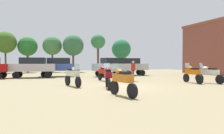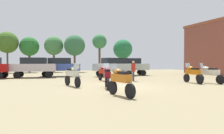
{
  "view_description": "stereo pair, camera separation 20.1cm",
  "coord_description": "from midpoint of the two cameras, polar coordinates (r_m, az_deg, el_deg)",
  "views": [
    {
      "loc": [
        -4.93,
        -12.27,
        1.59
      ],
      "look_at": [
        0.59,
        2.93,
        1.2
      ],
      "focal_mm": 34.03,
      "sensor_mm": 36.0,
      "label": 1
    },
    {
      "loc": [
        -4.74,
        -12.34,
        1.59
      ],
      "look_at": [
        0.59,
        2.93,
        1.2
      ],
      "focal_mm": 34.03,
      "sensor_mm": 36.0,
      "label": 2
    }
  ],
  "objects": [
    {
      "name": "ground_plane",
      "position": [
        13.32,
        2.2,
        -5.44
      ],
      "size": [
        44.0,
        52.0,
        0.02
      ],
      "color": "#8D805D"
    },
    {
      "name": "motorcycle_1",
      "position": [
        9.71,
        2.91,
        -3.58
      ],
      "size": [
        0.7,
        2.1,
        1.49
      ],
      "rotation": [
        0.0,
        0.0,
        0.2
      ],
      "color": "black",
      "rests_on": "ground"
    },
    {
      "name": "motorcycle_2",
      "position": [
        17.13,
        25.01,
        -1.57
      ],
      "size": [
        0.79,
        2.21,
        1.48
      ],
      "rotation": [
        0.0,
        0.0,
        0.26
      ],
      "color": "black",
      "rests_on": "ground"
    },
    {
      "name": "motorcycle_4",
      "position": [
        17.47,
        -1.97,
        -1.44
      ],
      "size": [
        0.62,
        2.17,
        1.45
      ],
      "rotation": [
        0.0,
        0.0,
        0.09
      ],
      "color": "black",
      "rests_on": "ground"
    },
    {
      "name": "motorcycle_5",
      "position": [
        13.85,
        -10.19,
        -2.11
      ],
      "size": [
        0.8,
        2.18,
        1.49
      ],
      "rotation": [
        0.0,
        0.0,
        3.41
      ],
      "color": "black",
      "rests_on": "ground"
    },
    {
      "name": "motorcycle_6",
      "position": [
        16.79,
        21.18,
        -1.59
      ],
      "size": [
        0.62,
        2.2,
        1.49
      ],
      "rotation": [
        0.0,
        0.0,
        -0.06
      ],
      "color": "black",
      "rests_on": "ground"
    },
    {
      "name": "motorcycle_7",
      "position": [
        12.64,
        -0.88,
        -2.43
      ],
      "size": [
        0.78,
        2.24,
        1.48
      ],
      "rotation": [
        0.0,
        0.0,
        -0.24
      ],
      "color": "black",
      "rests_on": "ground"
    },
    {
      "name": "car_1",
      "position": [
        22.93,
        0.8,
        0.37
      ],
      "size": [
        4.52,
        2.41,
        2.0
      ],
      "rotation": [
        0.0,
        0.0,
        1.72
      ],
      "color": "black",
      "rests_on": "ground"
    },
    {
      "name": "car_2",
      "position": [
        24.96,
        4.95,
        0.45
      ],
      "size": [
        4.54,
        2.5,
        2.0
      ],
      "rotation": [
        0.0,
        0.0,
        1.4
      ],
      "color": "black",
      "rests_on": "ground"
    },
    {
      "name": "car_3",
      "position": [
        22.62,
        -19.95,
        0.28
      ],
      "size": [
        4.52,
        2.41,
        2.0
      ],
      "rotation": [
        0.0,
        0.0,
        1.42
      ],
      "color": "black",
      "rests_on": "ground"
    },
    {
      "name": "car_6",
      "position": [
        23.53,
        -13.6,
        0.36
      ],
      "size": [
        4.52,
        2.41,
        2.0
      ],
      "rotation": [
        0.0,
        0.0,
        1.42
      ],
      "color": "black",
      "rests_on": "ground"
    },
    {
      "name": "person_1",
      "position": [
        17.48,
        6.08,
        -0.64
      ],
      "size": [
        0.43,
        0.43,
        1.65
      ],
      "rotation": [
        0.0,
        0.0,
        1.24
      ],
      "color": "#2E314A",
      "rests_on": "ground"
    },
    {
      "name": "tree_1",
      "position": [
        34.54,
        -21.17,
        5.12
      ],
      "size": [
        2.88,
        2.88,
        5.36
      ],
      "color": "brown",
      "rests_on": "ground"
    },
    {
      "name": "tree_3",
      "position": [
        37.65,
        3.06,
        4.81
      ],
      "size": [
        3.38,
        3.38,
        5.54
      ],
      "color": "brown",
      "rests_on": "ground"
    },
    {
      "name": "tree_4",
      "position": [
        34.57,
        -15.21,
        5.51
      ],
      "size": [
        2.95,
        2.95,
        5.6
      ],
      "color": "brown",
      "rests_on": "ground"
    },
    {
      "name": "tree_6",
      "position": [
        34.41,
        -26.18,
        5.92
      ],
      "size": [
        3.11,
        3.11,
        5.96
      ],
      "color": "brown",
      "rests_on": "ground"
    },
    {
      "name": "tree_7",
      "position": [
        33.72,
        -9.85,
        5.71
      ],
      "size": [
        3.26,
        3.26,
        5.79
      ],
      "color": "brown",
      "rests_on": "ground"
    },
    {
      "name": "tree_8",
      "position": [
        35.77,
        -3.22,
        6.69
      ],
      "size": [
        2.42,
        2.42,
        6.21
      ],
      "color": "brown",
      "rests_on": "ground"
    }
  ]
}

